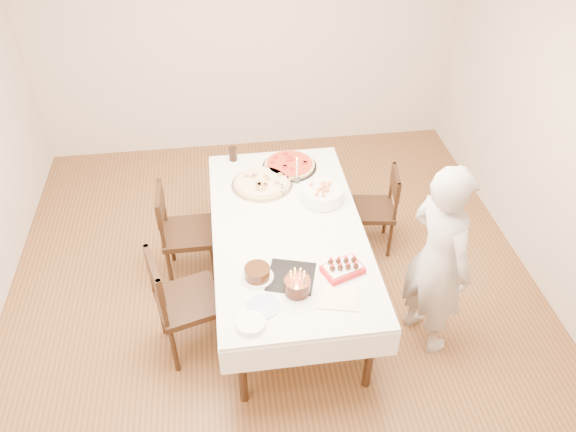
{
  "coord_description": "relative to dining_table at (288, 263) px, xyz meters",
  "views": [
    {
      "loc": [
        -0.33,
        -3.18,
        3.52
      ],
      "look_at": [
        0.11,
        0.04,
        0.86
      ],
      "focal_mm": 35.0,
      "sensor_mm": 36.0,
      "label": 1
    }
  ],
  "objects": [
    {
      "name": "shaker_pair",
      "position": [
        0.01,
        0.4,
        0.42
      ],
      "size": [
        0.1,
        0.1,
        0.08
      ],
      "primitive_type": null,
      "rotation": [
        0.0,
        0.0,
        0.43
      ],
      "color": "white",
      "rests_on": "dining_table"
    },
    {
      "name": "chair_left_savory",
      "position": [
        -0.78,
        0.39,
        0.08
      ],
      "size": [
        0.46,
        0.46,
        0.91
      ],
      "primitive_type": null,
      "rotation": [
        0.0,
        0.0,
        3.14
      ],
      "color": "black",
      "rests_on": "floor"
    },
    {
      "name": "floor",
      "position": [
        -0.11,
        -0.04,
        -0.38
      ],
      "size": [
        5.0,
        5.0,
        0.0
      ],
      "primitive_type": "plane",
      "color": "brown",
      "rests_on": "ground"
    },
    {
      "name": "person",
      "position": [
        0.99,
        -0.55,
        0.42
      ],
      "size": [
        0.57,
        0.68,
        1.59
      ],
      "primitive_type": "imported",
      "rotation": [
        0.0,
        0.0,
        1.94
      ],
      "color": "#BDB8B2",
      "rests_on": "floor"
    },
    {
      "name": "box_lid",
      "position": [
        0.23,
        -0.78,
        0.38
      ],
      "size": [
        0.3,
        0.24,
        0.02
      ],
      "primitive_type": "cube",
      "rotation": [
        0.0,
        0.0,
        -0.25
      ],
      "color": "beige",
      "rests_on": "dining_table"
    },
    {
      "name": "wall_back",
      "position": [
        -0.11,
        2.46,
        0.98
      ],
      "size": [
        4.5,
        0.04,
        2.7
      ],
      "primitive_type": "cube",
      "color": "beige",
      "rests_on": "floor"
    },
    {
      "name": "plate_stack",
      "position": [
        -0.36,
        -0.91,
        0.4
      ],
      "size": [
        0.23,
        0.23,
        0.04
      ],
      "primitive_type": "cylinder",
      "rotation": [
        0.0,
        0.0,
        0.25
      ],
      "color": "white",
      "rests_on": "dining_table"
    },
    {
      "name": "pizza_pepperoni",
      "position": [
        0.12,
        0.81,
        0.4
      ],
      "size": [
        0.54,
        0.54,
        0.04
      ],
      "primitive_type": "cylinder",
      "rotation": [
        0.0,
        0.0,
        -0.16
      ],
      "color": "red",
      "rests_on": "dining_table"
    },
    {
      "name": "chair_left_dessert",
      "position": [
        -0.78,
        -0.39,
        0.1
      ],
      "size": [
        0.6,
        0.6,
        0.95
      ],
      "primitive_type": null,
      "rotation": [
        0.0,
        0.0,
        3.42
      ],
      "color": "black",
      "rests_on": "floor"
    },
    {
      "name": "china_plate",
      "position": [
        -0.27,
        -0.77,
        0.38
      ],
      "size": [
        0.25,
        0.25,
        0.01
      ],
      "primitive_type": "cylinder",
      "rotation": [
        0.0,
        0.0,
        0.11
      ],
      "color": "white",
      "rests_on": "dining_table"
    },
    {
      "name": "dining_table",
      "position": [
        0.0,
        0.0,
        0.0
      ],
      "size": [
        1.89,
        2.42,
        0.75
      ],
      "primitive_type": "cube",
      "rotation": [
        0.0,
        0.0,
        0.4
      ],
      "color": "white",
      "rests_on": "floor"
    },
    {
      "name": "cola_glass",
      "position": [
        -0.36,
        0.99,
        0.44
      ],
      "size": [
        0.08,
        0.08,
        0.13
      ],
      "primitive_type": "cylinder",
      "rotation": [
        0.0,
        0.0,
        -0.24
      ],
      "color": "black",
      "rests_on": "dining_table"
    },
    {
      "name": "pasta_bowl",
      "position": [
        0.32,
        0.3,
        0.44
      ],
      "size": [
        0.36,
        0.36,
        0.11
      ],
      "primitive_type": "cylinder",
      "rotation": [
        0.0,
        0.0,
        -0.09
      ],
      "color": "white",
      "rests_on": "dining_table"
    },
    {
      "name": "chair_right_savory",
      "position": [
        0.83,
        0.54,
        0.03
      ],
      "size": [
        0.47,
        0.47,
        0.81
      ],
      "primitive_type": null,
      "rotation": [
        0.0,
        0.0,
        -0.15
      ],
      "color": "black",
      "rests_on": "floor"
    },
    {
      "name": "strawberry_box",
      "position": [
        0.31,
        -0.52,
        0.41
      ],
      "size": [
        0.32,
        0.27,
        0.07
      ],
      "primitive_type": null,
      "rotation": [
        0.0,
        0.0,
        0.36
      ],
      "color": "#B1141A",
      "rests_on": "dining_table"
    },
    {
      "name": "layer_cake",
      "position": [
        -0.28,
        -0.5,
        0.42
      ],
      "size": [
        0.27,
        0.27,
        0.09
      ],
      "primitive_type": "cylinder",
      "rotation": [
        0.0,
        0.0,
        0.21
      ],
      "color": "#331C0C",
      "rests_on": "dining_table"
    },
    {
      "name": "cake_board",
      "position": [
        -0.05,
        -0.52,
        0.38
      ],
      "size": [
        0.4,
        0.4,
        0.01
      ],
      "primitive_type": "cube",
      "rotation": [
        0.0,
        0.0,
        -0.29
      ],
      "color": "black",
      "rests_on": "dining_table"
    },
    {
      "name": "birthday_cake",
      "position": [
        -0.03,
        -0.67,
        0.47
      ],
      "size": [
        0.23,
        0.23,
        0.16
      ],
      "primitive_type": "cylinder",
      "rotation": [
        0.0,
        0.0,
        0.39
      ],
      "color": "#38180F",
      "rests_on": "dining_table"
    },
    {
      "name": "red_placemat",
      "position": [
        0.36,
        0.32,
        0.38
      ],
      "size": [
        0.24,
        0.24,
        0.01
      ],
      "primitive_type": "cube",
      "rotation": [
        0.0,
        0.0,
        0.16
      ],
      "color": "#B21E1E",
      "rests_on": "dining_table"
    },
    {
      "name": "taper_candle",
      "position": [
        0.15,
        0.58,
        0.5
      ],
      "size": [
        0.07,
        0.07,
        0.26
      ],
      "primitive_type": "cylinder",
      "rotation": [
        0.0,
        0.0,
        -0.35
      ],
      "color": "white",
      "rests_on": "dining_table"
    },
    {
      "name": "pizza_white",
      "position": [
        -0.14,
        0.57,
        0.4
      ],
      "size": [
        0.59,
        0.59,
        0.04
      ],
      "primitive_type": "cylinder",
      "rotation": [
        0.0,
        0.0,
        0.15
      ],
      "color": "beige",
      "rests_on": "dining_table"
    }
  ]
}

